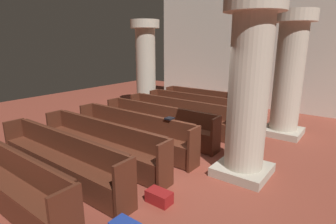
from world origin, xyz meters
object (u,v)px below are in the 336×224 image
Objects in this scene: pew_row_6 at (60,157)px; pew_row_7 at (5,177)px; pew_row_4 at (133,130)px; pew_row_1 at (195,108)px; lectern at (240,100)px; pillar_aisle_side at (289,73)px; pew_row_2 at (179,114)px; pillar_aisle_rear at (249,87)px; pillar_far_side at (146,64)px; hymn_book at (169,118)px; pew_row_0 at (210,103)px; kneeler_box_red at (159,197)px; pew_row_3 at (158,121)px; pew_row_5 at (102,142)px.

pew_row_7 is (0.00, -0.97, 0.00)m from pew_row_6.
pew_row_1 is at bearing 90.00° from pew_row_4.
lectern is at bearing 82.96° from pew_row_4.
pew_row_4 is 5.14m from lectern.
pillar_aisle_side reaches higher than pew_row_1.
pew_row_2 is 1.05× the size of pillar_aisle_rear.
pillar_aisle_side and pillar_aisle_rear have the same top height.
pillar_far_side is 4.87m from hymn_book.
pew_row_0 and pew_row_2 have the same top height.
hymn_book is 2.03m from kneeler_box_red.
pillar_aisle_rear is at bearing -90.00° from pillar_aisle_side.
pew_row_4 is 3.28× the size of lectern.
pillar_aisle_side is at bearing -10.68° from pew_row_0.
pew_row_0 is 2.91m from pew_row_3.
pillar_aisle_side is (2.64, 2.41, 1.27)m from pew_row_3.
pew_row_0 is 1.05× the size of pillar_aisle_rear.
pillar_aisle_rear is at bearing -43.55° from pew_row_1.
pillar_aisle_side is at bearing 10.14° from pew_row_1.
pillar_aisle_rear is (2.64, 0.40, 1.27)m from pew_row_4.
pillar_aisle_rear reaches higher than pew_row_6.
pew_row_6 is 2.38m from hymn_book.
lectern is (0.63, 7.04, -0.04)m from pew_row_6.
pew_row_3 is 3.78m from pillar_far_side.
pillar_far_side is at bearing 120.57° from pew_row_5.
hymn_book is (0.33, -4.91, 0.47)m from lectern.
pew_row_3 is 18.78× the size of hymn_book.
pew_row_1 is at bearing 90.00° from pew_row_6.
lectern is at bearing 81.33° from pew_row_3.
pew_row_0 is at bearing -117.29° from lectern.
pew_row_1 is at bearing -11.00° from pillar_far_side.
pew_row_6 is 1.05× the size of pillar_aisle_side.
pew_row_6 is at bearing -90.00° from pew_row_0.
pew_row_2 is 3.87m from kneeler_box_red.
pillar_far_side is at bearing 179.66° from pillar_aisle_side.
kneeler_box_red is (1.93, -0.42, -0.39)m from pew_row_5.
pew_row_5 is at bearing -129.53° from hymn_book.
lectern reaches higher than kneeler_box_red.
lectern is at bearing 85.50° from pew_row_7.
pew_row_2 is 1.05× the size of pillar_aisle_side.
pew_row_5 is 3.28× the size of lectern.
pew_row_3 is at bearing -43.34° from pillar_far_side.
pew_row_5 and pew_row_6 have the same top height.
pew_row_3 is 1.00× the size of pew_row_5.
pew_row_3 and pew_row_4 have the same top height.
pew_row_1 is 3.28× the size of lectern.
pillar_aisle_side is at bearing 90.00° from pillar_aisle_rear.
pillar_aisle_side is at bearing 63.63° from pew_row_6.
pew_row_7 is at bearing -107.18° from hymn_book.
pew_row_6 is at bearing -114.22° from hymn_book.
pew_row_6 is 7.07m from lectern.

